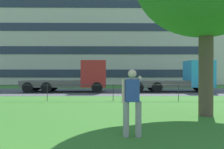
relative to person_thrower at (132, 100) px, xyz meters
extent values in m
cube|color=#4C4C51|center=(-2.31, 14.50, -0.94)|extent=(80.00, 7.97, 0.01)
cylinder|color=#232328|center=(-4.27, 7.68, -0.45)|extent=(0.04, 0.04, 1.00)
cylinder|color=#232328|center=(-0.36, 7.68, -0.45)|extent=(0.04, 0.04, 1.00)
cylinder|color=#232328|center=(3.56, 7.68, -0.45)|extent=(0.04, 0.04, 1.00)
cylinder|color=#232328|center=(-2.31, 7.68, -0.50)|extent=(35.23, 0.03, 0.03)
cylinder|color=#232328|center=(-2.31, 7.68, 0.00)|extent=(35.23, 0.03, 0.03)
cylinder|color=brown|center=(3.17, 2.92, 1.02)|extent=(0.55, 0.55, 3.93)
cylinder|color=gray|center=(-0.16, -0.01, -0.49)|extent=(0.16, 0.16, 0.92)
cylinder|color=gray|center=(0.16, -0.02, -0.49)|extent=(0.16, 0.16, 0.92)
cube|color=#334C99|center=(0.00, -0.01, 0.26)|extent=(0.37, 0.26, 0.58)
sphere|color=beige|center=(0.00, -0.01, 0.69)|extent=(0.22, 0.22, 0.22)
cylinder|color=beige|center=(0.21, 0.29, 0.53)|extent=(0.10, 0.63, 0.21)
cylinder|color=beige|center=(-0.22, -0.01, 0.23)|extent=(0.09, 0.09, 0.62)
cube|color=#B22323|center=(-1.93, 14.33, 0.65)|extent=(2.11, 2.31, 2.30)
cube|color=#283342|center=(-1.03, 14.33, 1.00)|extent=(0.12, 1.84, 0.87)
cube|color=#56514C|center=(-5.58, 14.34, -0.22)|extent=(5.21, 2.31, 0.56)
cylinder|color=black|center=(-1.61, 15.39, -0.50)|extent=(0.90, 0.30, 0.90)
cylinder|color=black|center=(-1.61, 13.27, -0.50)|extent=(0.90, 0.30, 0.90)
cylinder|color=black|center=(-5.83, 15.40, -0.50)|extent=(0.90, 0.30, 0.90)
cylinder|color=black|center=(-5.84, 13.28, -0.50)|extent=(0.90, 0.30, 0.90)
cylinder|color=black|center=(-7.39, 15.40, -0.50)|extent=(0.90, 0.30, 0.90)
cylinder|color=black|center=(-7.40, 13.28, -0.50)|extent=(0.90, 0.30, 0.90)
cube|color=#2D99D1|center=(7.32, 14.13, 0.65)|extent=(2.12, 2.32, 2.30)
cube|color=#283342|center=(8.21, 14.12, 1.00)|extent=(0.14, 1.84, 0.87)
cube|color=#56514C|center=(3.67, 14.16, -0.22)|extent=(5.22, 2.35, 0.56)
cylinder|color=black|center=(7.64, 15.18, -0.50)|extent=(0.90, 0.31, 0.90)
cylinder|color=black|center=(7.62, 13.07, -0.50)|extent=(0.90, 0.31, 0.90)
cylinder|color=black|center=(3.42, 15.22, -0.50)|extent=(0.90, 0.31, 0.90)
cylinder|color=black|center=(3.40, 13.11, -0.50)|extent=(0.90, 0.31, 0.90)
cylinder|color=black|center=(1.86, 15.24, -0.50)|extent=(0.90, 0.31, 0.90)
cylinder|color=black|center=(1.84, 13.12, -0.50)|extent=(0.90, 0.31, 0.90)
cube|color=beige|center=(-2.35, 32.18, 7.11)|extent=(36.69, 12.65, 16.11)
cube|color=#283342|center=(-2.35, 25.83, 0.66)|extent=(30.82, 0.06, 1.10)
cube|color=#283342|center=(-2.35, 25.83, 3.89)|extent=(30.82, 0.06, 1.10)
cube|color=#283342|center=(-2.35, 25.83, 7.11)|extent=(30.82, 0.06, 1.10)
cube|color=#283342|center=(-2.35, 25.83, 10.33)|extent=(30.82, 0.06, 1.10)
camera|label=1|loc=(-0.60, -5.93, 0.71)|focal=36.72mm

